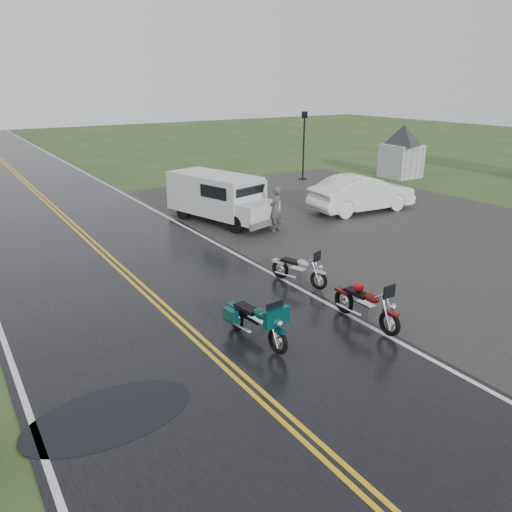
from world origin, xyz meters
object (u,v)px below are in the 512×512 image
(person_at_van, at_px, (276,210))
(van_white, at_px, (236,208))
(motorcycle_red, at_px, (390,314))
(lamp_post_far_right, at_px, (304,146))
(sedan_white, at_px, (362,194))
(motorcycle_teal, at_px, (278,331))
(motorcycle_silver, at_px, (319,273))
(visitor_center, at_px, (403,138))

(person_at_van, bearing_deg, van_white, -45.83)
(motorcycle_red, bearing_deg, lamp_post_far_right, 56.52)
(van_white, distance_m, person_at_van, 1.60)
(motorcycle_red, relative_size, person_at_van, 1.17)
(sedan_white, bearing_deg, motorcycle_teal, 132.98)
(motorcycle_silver, relative_size, sedan_white, 0.38)
(van_white, xyz_separation_m, sedan_white, (6.63, -0.09, -0.20))
(motorcycle_teal, distance_m, person_at_van, 9.60)
(motorcycle_silver, bearing_deg, visitor_center, 17.84)
(van_white, distance_m, sedan_white, 6.63)
(motorcycle_teal, bearing_deg, motorcycle_silver, 31.05)
(motorcycle_red, height_order, lamp_post_far_right, lamp_post_far_right)
(visitor_center, xyz_separation_m, motorcycle_teal, (-18.85, -13.41, -1.79))
(motorcycle_teal, relative_size, person_at_van, 1.16)
(motorcycle_teal, distance_m, motorcycle_silver, 3.79)
(motorcycle_silver, distance_m, van_white, 6.26)
(person_at_van, bearing_deg, visitor_center, 177.21)
(motorcycle_red, distance_m, motorcycle_silver, 3.03)
(sedan_white, bearing_deg, motorcycle_red, 143.60)
(motorcycle_red, height_order, person_at_van, person_at_van)
(visitor_center, height_order, motorcycle_silver, visitor_center)
(person_at_van, xyz_separation_m, lamp_post_far_right, (7.73, 8.13, 1.14))
(person_at_van, bearing_deg, motorcycle_red, 46.62)
(visitor_center, distance_m, person_at_van, 14.55)
(motorcycle_red, bearing_deg, visitor_center, 39.88)
(motorcycle_silver, height_order, lamp_post_far_right, lamp_post_far_right)
(motorcycle_silver, bearing_deg, lamp_post_far_right, 36.15)
(visitor_center, bearing_deg, van_white, -161.49)
(motorcycle_red, bearing_deg, motorcycle_teal, 163.19)
(visitor_center, xyz_separation_m, motorcycle_red, (-16.19, -14.15, -1.79))
(lamp_post_far_right, bearing_deg, motorcycle_silver, -126.52)
(sedan_white, bearing_deg, visitor_center, -53.58)
(van_white, height_order, lamp_post_far_right, lamp_post_far_right)
(motorcycle_teal, height_order, person_at_van, person_at_van)
(motorcycle_red, height_order, sedan_white, sedan_white)
(motorcycle_silver, bearing_deg, motorcycle_teal, -160.56)
(lamp_post_far_right, bearing_deg, visitor_center, -24.69)
(motorcycle_red, bearing_deg, motorcycle_silver, 81.60)
(van_white, xyz_separation_m, lamp_post_far_right, (9.22, 7.57, 1.00))
(motorcycle_teal, bearing_deg, sedan_white, 32.45)
(motorcycle_teal, distance_m, sedan_white, 13.51)
(motorcycle_red, relative_size, motorcycle_silver, 1.10)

